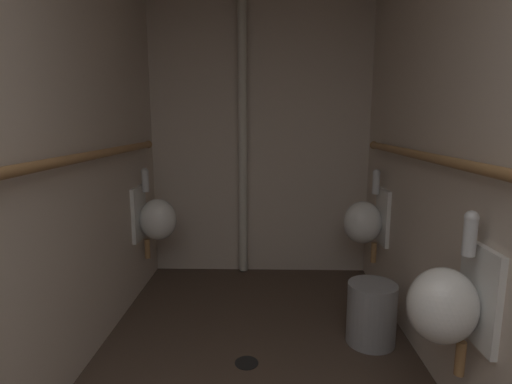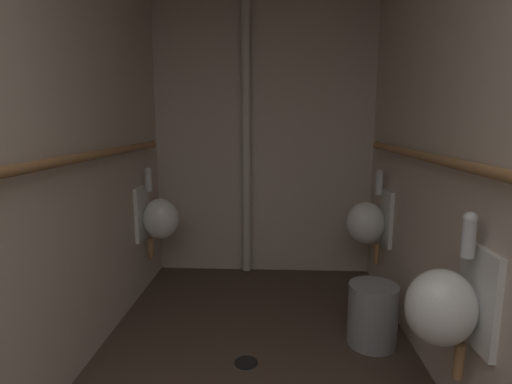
{
  "view_description": "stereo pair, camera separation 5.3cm",
  "coord_description": "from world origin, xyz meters",
  "px_view_note": "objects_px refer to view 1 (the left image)",
  "views": [
    {
      "loc": [
        0.05,
        0.31,
        1.41
      ],
      "look_at": [
        -0.0,
        2.57,
        1.01
      ],
      "focal_mm": 27.9,
      "sensor_mm": 36.0,
      "label": 1
    },
    {
      "loc": [
        0.11,
        0.31,
        1.41
      ],
      "look_at": [
        -0.0,
        2.57,
        1.01
      ],
      "focal_mm": 27.9,
      "sensor_mm": 36.0,
      "label": 2
    }
  ],
  "objects_px": {
    "floor_drain": "(247,363)",
    "waste_bin": "(371,313)",
    "urinal_left_mid": "(155,218)",
    "urinal_right_mid": "(448,303)",
    "urinal_right_far": "(366,221)",
    "standpipe_back_wall": "(243,135)"
  },
  "relations": [
    {
      "from": "urinal_right_far",
      "to": "standpipe_back_wall",
      "type": "bearing_deg",
      "value": 153.81
    },
    {
      "from": "urinal_right_far",
      "to": "urinal_left_mid",
      "type": "bearing_deg",
      "value": 178.21
    },
    {
      "from": "standpipe_back_wall",
      "to": "floor_drain",
      "type": "bearing_deg",
      "value": -86.06
    },
    {
      "from": "floor_drain",
      "to": "waste_bin",
      "type": "distance_m",
      "value": 0.85
    },
    {
      "from": "urinal_right_mid",
      "to": "urinal_right_far",
      "type": "xyz_separation_m",
      "value": [
        0.0,
        1.45,
        0.0
      ]
    },
    {
      "from": "urinal_right_far",
      "to": "waste_bin",
      "type": "relative_size",
      "value": 1.89
    },
    {
      "from": "urinal_left_mid",
      "to": "urinal_right_mid",
      "type": "xyz_separation_m",
      "value": [
        1.69,
        -1.5,
        0.0
      ]
    },
    {
      "from": "urinal_left_mid",
      "to": "standpipe_back_wall",
      "type": "height_order",
      "value": "standpipe_back_wall"
    },
    {
      "from": "waste_bin",
      "to": "urinal_right_mid",
      "type": "bearing_deg",
      "value": -81.7
    },
    {
      "from": "floor_drain",
      "to": "urinal_right_mid",
      "type": "bearing_deg",
      "value": -29.2
    },
    {
      "from": "urinal_right_mid",
      "to": "waste_bin",
      "type": "distance_m",
      "value": 0.88
    },
    {
      "from": "waste_bin",
      "to": "urinal_right_far",
      "type": "bearing_deg",
      "value": 80.93
    },
    {
      "from": "urinal_left_mid",
      "to": "waste_bin",
      "type": "distance_m",
      "value": 1.8
    },
    {
      "from": "floor_drain",
      "to": "waste_bin",
      "type": "bearing_deg",
      "value": 17.64
    },
    {
      "from": "floor_drain",
      "to": "urinal_left_mid",
      "type": "bearing_deg",
      "value": 128.52
    },
    {
      "from": "urinal_left_mid",
      "to": "urinal_right_far",
      "type": "height_order",
      "value": "same"
    },
    {
      "from": "urinal_right_mid",
      "to": "urinal_right_far",
      "type": "height_order",
      "value": "same"
    },
    {
      "from": "urinal_right_mid",
      "to": "waste_bin",
      "type": "xyz_separation_m",
      "value": [
        -0.11,
        0.76,
        -0.44
      ]
    },
    {
      "from": "urinal_right_far",
      "to": "floor_drain",
      "type": "xyz_separation_m",
      "value": [
        -0.9,
        -0.94,
        -0.63
      ]
    },
    {
      "from": "urinal_left_mid",
      "to": "floor_drain",
      "type": "relative_size",
      "value": 5.39
    },
    {
      "from": "urinal_right_far",
      "to": "standpipe_back_wall",
      "type": "distance_m",
      "value": 1.29
    },
    {
      "from": "urinal_right_far",
      "to": "floor_drain",
      "type": "relative_size",
      "value": 5.39
    }
  ]
}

